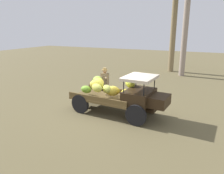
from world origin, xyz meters
name	(u,v)px	position (x,y,z in m)	size (l,w,h in m)	color
ground_plane	(113,111)	(0.00, 0.00, 0.00)	(60.00, 60.00, 0.00)	brown
truck	(122,95)	(0.55, -0.20, 0.96)	(4.54, 2.00, 1.89)	black
farmer	(105,82)	(-1.08, 1.32, 1.03)	(0.53, 0.46, 1.80)	#485472
wooden_crate	(89,96)	(-1.91, 0.98, 0.23)	(0.58, 0.49, 0.47)	olive
loose_banana_bunch	(128,95)	(-0.12, 2.28, 0.15)	(0.62, 0.40, 0.30)	gold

